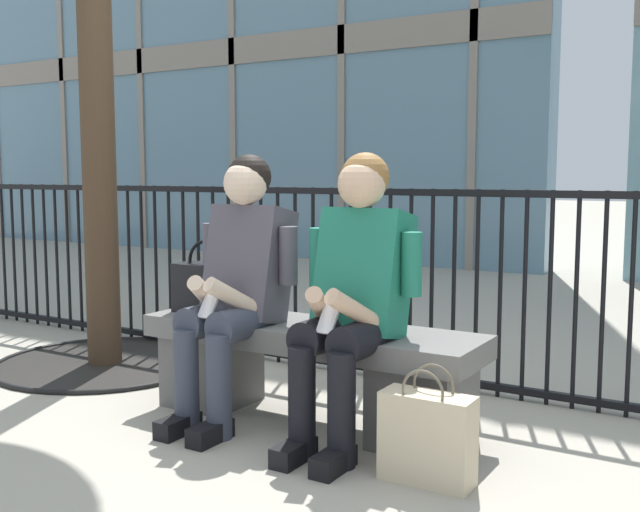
# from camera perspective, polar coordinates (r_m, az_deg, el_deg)

# --- Properties ---
(ground_plane) EXTENTS (60.00, 60.00, 0.00)m
(ground_plane) POSITION_cam_1_polar(r_m,az_deg,el_deg) (3.49, -0.88, -12.49)
(ground_plane) COLOR #A8A091
(stone_bench) EXTENTS (1.60, 0.44, 0.45)m
(stone_bench) POSITION_cam_1_polar(r_m,az_deg,el_deg) (3.41, -0.89, -8.18)
(stone_bench) COLOR slate
(stone_bench) RESTS_ON ground
(seated_person_with_phone) EXTENTS (0.52, 0.66, 1.21)m
(seated_person_with_phone) POSITION_cam_1_polar(r_m,az_deg,el_deg) (3.40, -6.33, -1.74)
(seated_person_with_phone) COLOR #383D4C
(seated_person_with_phone) RESTS_ON ground
(seated_person_companion) EXTENTS (0.52, 0.66, 1.21)m
(seated_person_companion) POSITION_cam_1_polar(r_m,az_deg,el_deg) (3.08, 2.54, -2.56)
(seated_person_companion) COLOR black
(seated_person_companion) RESTS_ON ground
(handbag_on_bench) EXTENTS (0.32, 0.16, 0.36)m
(handbag_on_bench) POSITION_cam_1_polar(r_m,az_deg,el_deg) (3.68, -8.63, -2.32)
(handbag_on_bench) COLOR black
(handbag_on_bench) RESTS_ON stone_bench
(shopping_bag) EXTENTS (0.34, 0.14, 0.43)m
(shopping_bag) POSITION_cam_1_polar(r_m,az_deg,el_deg) (2.82, 8.18, -13.48)
(shopping_bag) COLOR beige
(shopping_bag) RESTS_ON ground
(plaza_railing) EXTENTS (8.34, 0.04, 1.05)m
(plaza_railing) POSITION_cam_1_polar(r_m,az_deg,el_deg) (4.07, 5.33, -2.14)
(plaza_railing) COLOR black
(plaza_railing) RESTS_ON ground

